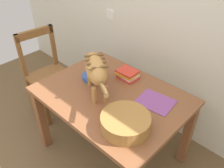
% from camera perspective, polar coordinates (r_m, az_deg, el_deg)
% --- Properties ---
extents(wall_rear, '(4.63, 0.11, 2.50)m').
position_cam_1_polar(wall_rear, '(2.23, 12.19, 18.01)').
color(wall_rear, silver).
rests_on(wall_rear, ground_plane).
extents(dining_table, '(1.18, 0.88, 0.72)m').
position_cam_1_polar(dining_table, '(1.97, 0.00, -4.47)').
color(dining_table, brown).
rests_on(dining_table, ground_plane).
extents(cat, '(0.57, 0.41, 0.31)m').
position_cam_1_polar(cat, '(1.83, -3.94, 3.63)').
color(cat, '#C28A49').
rests_on(cat, dining_table).
extents(saucer_bowl, '(0.20, 0.20, 0.04)m').
position_cam_1_polar(saucer_bowl, '(2.09, -4.59, 1.84)').
color(saucer_bowl, '#3459AD').
rests_on(saucer_bowl, dining_table).
extents(coffee_mug, '(0.13, 0.09, 0.08)m').
position_cam_1_polar(coffee_mug, '(2.06, -4.60, 3.20)').
color(coffee_mug, white).
rests_on(coffee_mug, saucer_bowl).
extents(magazine, '(0.30, 0.25, 0.01)m').
position_cam_1_polar(magazine, '(1.86, 10.45, -4.24)').
color(magazine, '#924C9B').
rests_on(magazine, dining_table).
extents(book_stack, '(0.18, 0.16, 0.08)m').
position_cam_1_polar(book_stack, '(2.09, 3.78, 2.41)').
color(book_stack, '#E3423A').
rests_on(book_stack, dining_table).
extents(wicker_basket, '(0.34, 0.34, 0.11)m').
position_cam_1_polar(wicker_basket, '(1.60, 3.27, -9.22)').
color(wicker_basket, '#AC773B').
rests_on(wicker_basket, dining_table).
extents(wooden_chair_near, '(0.46, 0.46, 0.95)m').
position_cam_1_polar(wooden_chair_near, '(2.70, -15.25, 2.18)').
color(wooden_chair_near, brown).
rests_on(wooden_chair_near, ground_plane).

